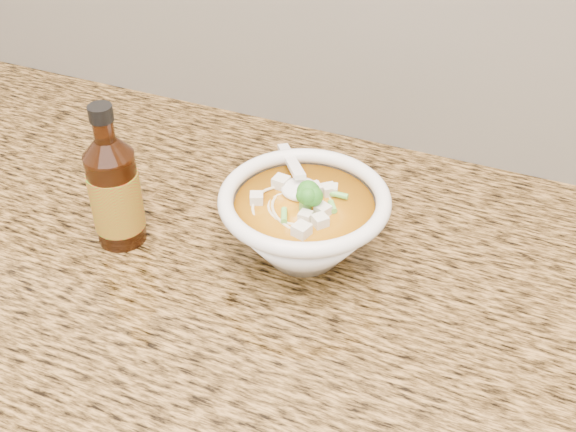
% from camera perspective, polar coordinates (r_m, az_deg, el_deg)
% --- Properties ---
extents(counter_slab, '(4.00, 0.68, 0.04)m').
position_cam_1_polar(counter_slab, '(0.83, 6.16, -7.01)').
color(counter_slab, olive).
rests_on(counter_slab, cabinet).
extents(soup_bowl, '(0.20, 0.20, 0.11)m').
position_cam_1_polar(soup_bowl, '(0.83, 1.28, -0.57)').
color(soup_bowl, white).
rests_on(soup_bowl, counter_slab).
extents(hot_sauce_bottle, '(0.08, 0.08, 0.18)m').
position_cam_1_polar(hot_sauce_bottle, '(0.86, -13.52, 1.85)').
color(hot_sauce_bottle, '#3C1908').
rests_on(hot_sauce_bottle, counter_slab).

